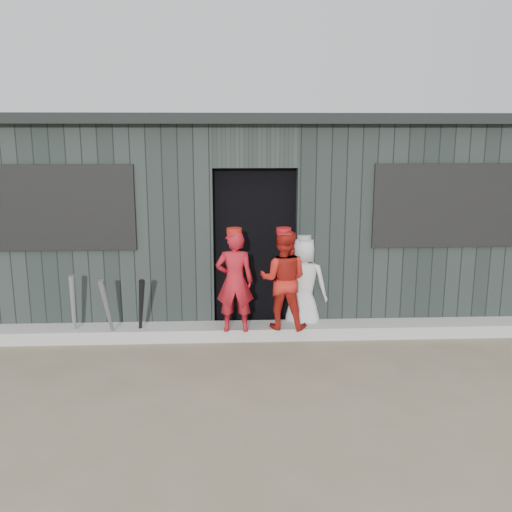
{
  "coord_description": "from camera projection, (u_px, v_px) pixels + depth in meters",
  "views": [
    {
      "loc": [
        -0.31,
        -4.66,
        2.41
      ],
      "look_at": [
        0.0,
        1.8,
        1.0
      ],
      "focal_mm": 40.0,
      "sensor_mm": 36.0,
      "label": 1
    }
  ],
  "objects": [
    {
      "name": "ground",
      "position": [
        266.0,
        408.0,
        5.07
      ],
      "size": [
        80.0,
        80.0,
        0.0
      ],
      "primitive_type": "plane",
      "color": "#6C5E4A",
      "rests_on": "ground"
    },
    {
      "name": "curb",
      "position": [
        256.0,
        331.0,
        6.83
      ],
      "size": [
        8.0,
        0.36,
        0.15
      ],
      "primitive_type": "cube",
      "color": "#A4A49F",
      "rests_on": "ground"
    },
    {
      "name": "bat_left",
      "position": [
        73.0,
        309.0,
        6.57
      ],
      "size": [
        0.13,
        0.23,
        0.83
      ],
      "primitive_type": "cone",
      "rotation": [
        0.18,
        0.0,
        0.31
      ],
      "color": "#94949C",
      "rests_on": "ground"
    },
    {
      "name": "bat_mid",
      "position": [
        108.0,
        312.0,
        6.48
      ],
      "size": [
        0.15,
        0.32,
        0.82
      ],
      "primitive_type": "cone",
      "rotation": [
        0.31,
        0.0,
        -0.26
      ],
      "color": "gray",
      "rests_on": "ground"
    },
    {
      "name": "bat_right",
      "position": [
        141.0,
        310.0,
        6.57
      ],
      "size": [
        0.18,
        0.37,
        0.8
      ],
      "primitive_type": "cone",
      "rotation": [
        0.38,
        0.0,
        0.33
      ],
      "color": "black",
      "rests_on": "ground"
    },
    {
      "name": "player_red_left",
      "position": [
        235.0,
        281.0,
        6.5
      ],
      "size": [
        0.43,
        0.28,
        1.18
      ],
      "primitive_type": "imported",
      "rotation": [
        0.0,
        0.0,
        3.14
      ],
      "color": "#AD1521",
      "rests_on": "curb"
    },
    {
      "name": "player_red_right",
      "position": [
        283.0,
        280.0,
        6.61
      ],
      "size": [
        0.65,
        0.56,
        1.17
      ],
      "primitive_type": "imported",
      "rotation": [
        0.0,
        0.0,
        2.92
      ],
      "color": "red",
      "rests_on": "curb"
    },
    {
      "name": "player_grey_back",
      "position": [
        303.0,
        284.0,
        6.95
      ],
      "size": [
        0.67,
        0.55,
        1.18
      ],
      "primitive_type": "imported",
      "rotation": [
        0.0,
        0.0,
        2.8
      ],
      "color": "silver",
      "rests_on": "ground"
    },
    {
      "name": "dugout",
      "position": [
        250.0,
        212.0,
        8.22
      ],
      "size": [
        8.3,
        3.3,
        2.62
      ],
      "color": "black",
      "rests_on": "ground"
    }
  ]
}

